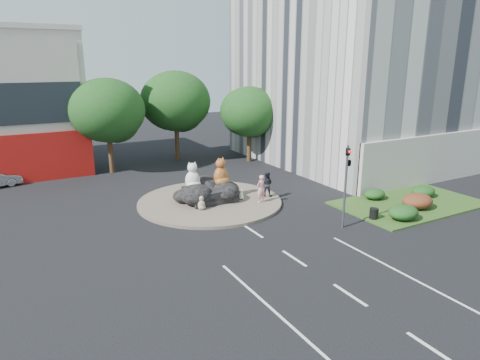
% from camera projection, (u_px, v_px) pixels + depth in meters
% --- Properties ---
extents(ground, '(120.00, 120.00, 0.00)m').
position_uv_depth(ground, '(294.00, 258.00, 21.56)').
color(ground, black).
rests_on(ground, ground).
extents(roundabout_island, '(10.00, 10.00, 0.20)m').
position_uv_depth(roundabout_island, '(210.00, 202.00, 29.95)').
color(roundabout_island, brown).
rests_on(roundabout_island, ground).
extents(rock_plinth, '(3.20, 2.60, 0.90)m').
position_uv_depth(rock_plinth, '(210.00, 194.00, 29.80)').
color(rock_plinth, black).
rests_on(rock_plinth, roundabout_island).
extents(grass_verge, '(10.00, 6.00, 0.12)m').
position_uv_depth(grass_verge, '(409.00, 204.00, 29.68)').
color(grass_verge, '#254617').
rests_on(grass_verge, ground).
extents(tree_left, '(6.46, 6.46, 8.27)m').
position_uv_depth(tree_left, '(108.00, 113.00, 36.88)').
color(tree_left, '#382314').
rests_on(tree_left, ground).
extents(tree_mid, '(6.84, 6.84, 8.76)m').
position_uv_depth(tree_mid, '(176.00, 104.00, 41.76)').
color(tree_mid, '#382314').
rests_on(tree_mid, ground).
extents(tree_right, '(5.70, 5.70, 7.30)m').
position_uv_depth(tree_right, '(250.00, 114.00, 41.45)').
color(tree_right, '#382314').
rests_on(tree_right, ground).
extents(hedge_near_green, '(2.00, 1.60, 0.90)m').
position_uv_depth(hedge_near_green, '(403.00, 212.00, 26.46)').
color(hedge_near_green, black).
rests_on(hedge_near_green, grass_verge).
extents(hedge_red, '(2.20, 1.76, 0.99)m').
position_uv_depth(hedge_red, '(417.00, 201.00, 28.45)').
color(hedge_red, '#4D2214').
rests_on(hedge_red, grass_verge).
extents(hedge_mid_green, '(1.80, 1.44, 0.81)m').
position_uv_depth(hedge_mid_green, '(423.00, 191.00, 30.91)').
color(hedge_mid_green, black).
rests_on(hedge_mid_green, grass_verge).
extents(hedge_back_green, '(1.60, 1.28, 0.72)m').
position_uv_depth(hedge_back_green, '(375.00, 194.00, 30.38)').
color(hedge_back_green, black).
rests_on(hedge_back_green, grass_verge).
extents(traffic_light, '(0.44, 1.24, 5.00)m').
position_uv_depth(traffic_light, '(348.00, 169.00, 24.65)').
color(traffic_light, '#595B60').
rests_on(traffic_light, ground).
extents(street_lamp, '(2.34, 0.22, 8.06)m').
position_uv_depth(street_lamp, '(370.00, 129.00, 33.06)').
color(street_lamp, '#595B60').
rests_on(street_lamp, ground).
extents(cat_white, '(1.45, 1.35, 1.96)m').
position_uv_depth(cat_white, '(193.00, 176.00, 29.12)').
color(cat_white, silver).
rests_on(cat_white, rock_plinth).
extents(cat_tabby, '(1.46, 1.33, 2.07)m').
position_uv_depth(cat_tabby, '(221.00, 171.00, 29.97)').
color(cat_tabby, '#C56429').
rests_on(cat_tabby, rock_plinth).
extents(kitten_calico, '(0.76, 0.77, 0.97)m').
position_uv_depth(kitten_calico, '(201.00, 202.00, 27.97)').
color(kitten_calico, beige).
rests_on(kitten_calico, roundabout_island).
extents(kitten_white, '(0.59, 0.57, 0.75)m').
position_uv_depth(kitten_white, '(241.00, 194.00, 30.11)').
color(kitten_white, white).
rests_on(kitten_white, roundabout_island).
extents(pedestrian_pink, '(0.78, 0.60, 1.92)m').
position_uv_depth(pedestrian_pink, '(261.00, 189.00, 29.33)').
color(pedestrian_pink, pink).
rests_on(pedestrian_pink, roundabout_island).
extents(pedestrian_dark, '(1.10, 1.10, 1.80)m').
position_uv_depth(pedestrian_dark, '(267.00, 184.00, 30.63)').
color(pedestrian_dark, black).
rests_on(pedestrian_dark, roundabout_island).
extents(litter_bin, '(0.69, 0.69, 0.67)m').
position_uv_depth(litter_bin, '(374.00, 213.00, 26.60)').
color(litter_bin, black).
rests_on(litter_bin, grass_verge).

